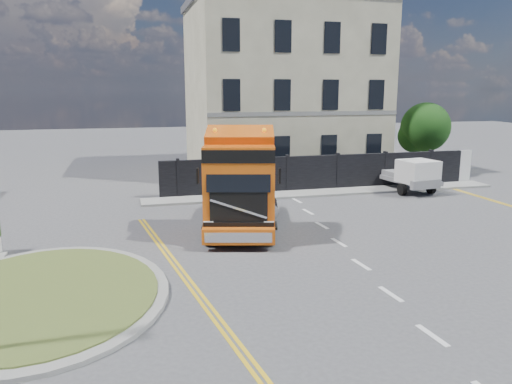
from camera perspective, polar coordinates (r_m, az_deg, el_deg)
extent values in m
plane|color=#424244|center=(18.39, 0.47, -6.15)|extent=(120.00, 120.00, 0.00)
cylinder|color=gray|center=(15.15, -23.15, -10.87)|extent=(6.80, 6.80, 0.12)
cylinder|color=#405421|center=(15.12, -23.18, -10.59)|extent=(6.20, 6.20, 0.05)
cube|color=black|center=(28.36, 7.41, 2.17)|extent=(18.00, 0.25, 2.00)
cube|color=silver|center=(32.51, 21.44, 2.67)|extent=(2.60, 0.12, 2.00)
cube|color=beige|center=(35.04, 2.91, 11.44)|extent=(12.00, 10.00, 11.00)
cube|color=#4F4F54|center=(35.49, 3.01, 20.76)|extent=(12.30, 10.30, 0.50)
cylinder|color=#382619|center=(34.92, 18.59, 3.77)|extent=(0.24, 0.24, 2.40)
sphere|color=black|center=(34.73, 18.80, 7.04)|extent=(3.20, 3.20, 3.20)
sphere|color=black|center=(34.84, 17.69, 6.13)|extent=(2.20, 2.20, 2.20)
cube|color=gray|center=(27.72, 8.06, -0.04)|extent=(20.00, 1.60, 0.12)
cube|color=black|center=(20.86, -1.68, -1.80)|extent=(4.08, 6.89, 0.46)
cube|color=#CE540E|center=(18.81, -1.87, 1.18)|extent=(3.16, 3.23, 2.87)
cube|color=#CE540E|center=(19.70, -1.79, 5.12)|extent=(2.71, 1.55, 1.44)
cube|color=black|center=(17.45, -2.02, 1.72)|extent=(2.20, 0.64, 1.08)
cube|color=#CE540E|center=(17.60, -2.01, -5.06)|extent=(2.57, 1.00, 0.56)
cylinder|color=black|center=(18.47, -5.37, -4.40)|extent=(0.59, 1.12, 1.07)
cylinder|color=gray|center=(18.47, -5.37, -4.40)|extent=(0.51, 0.66, 0.59)
cylinder|color=black|center=(18.39, 1.54, -4.42)|extent=(0.59, 1.12, 1.07)
cylinder|color=gray|center=(18.39, 1.54, -4.42)|extent=(0.51, 0.66, 0.59)
cylinder|color=black|center=(21.98, -4.49, -1.77)|extent=(0.59, 1.12, 1.07)
cylinder|color=gray|center=(21.98, -4.49, -1.77)|extent=(0.51, 0.66, 0.59)
cylinder|color=black|center=(21.91, 1.30, -1.78)|extent=(0.59, 1.12, 1.07)
cylinder|color=gray|center=(21.91, 1.30, -1.78)|extent=(0.51, 0.66, 0.59)
cylinder|color=black|center=(23.17, -4.26, -1.07)|extent=(0.59, 1.12, 1.07)
cylinder|color=gray|center=(23.17, -4.26, -1.07)|extent=(0.51, 0.66, 0.59)
cylinder|color=black|center=(23.11, 1.23, -1.07)|extent=(0.59, 1.12, 1.07)
cylinder|color=gray|center=(23.11, 1.23, -1.07)|extent=(0.51, 0.66, 0.59)
cube|color=slate|center=(29.61, 16.47, 1.52)|extent=(2.31, 4.69, 0.23)
cube|color=silver|center=(28.34, 18.00, 2.24)|extent=(1.97, 1.89, 1.22)
cylinder|color=black|center=(28.03, 16.34, 0.29)|extent=(0.23, 0.66, 0.66)
cylinder|color=black|center=(28.98, 19.37, 0.46)|extent=(0.23, 0.66, 0.66)
cylinder|color=black|center=(30.43, 13.63, 1.30)|extent=(0.23, 0.66, 0.66)
cylinder|color=black|center=(31.31, 16.51, 1.43)|extent=(0.23, 0.66, 0.66)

